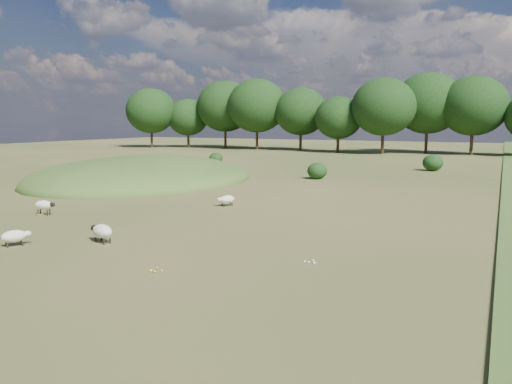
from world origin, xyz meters
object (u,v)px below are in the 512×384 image
sheep_0 (227,199)px  sheep_1 (102,231)px  sheep_2 (44,205)px  sheep_3 (15,236)px

sheep_0 → sheep_1: (-0.18, -9.48, 0.08)m
sheep_0 → sheep_2: sheep_2 is taller
sheep_0 → sheep_2: (-6.84, -6.48, 0.15)m
sheep_0 → sheep_1: size_ratio=0.81×
sheep_2 → sheep_3: size_ratio=0.99×
sheep_2 → sheep_1: bearing=-42.1°
sheep_2 → sheep_0: bearing=25.6°
sheep_1 → sheep_3: bearing=51.5°
sheep_3 → sheep_1: bearing=-25.6°
sheep_1 → sheep_2: 7.31m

